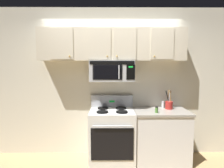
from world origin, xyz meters
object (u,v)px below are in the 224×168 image
object	(u,v)px
stove_range	(112,135)
spice_jar	(157,110)
utensil_crock_red	(169,104)
salt_shaker	(163,104)
over_range_microwave	(112,71)

from	to	relation	value
stove_range	spice_jar	world-z (taller)	stove_range
spice_jar	utensil_crock_red	bearing A→B (deg)	43.42
spice_jar	stove_range	bearing A→B (deg)	167.57
stove_range	salt_shaker	xyz separation A→B (m)	(0.93, 0.22, 0.49)
salt_shaker	spice_jar	bearing A→B (deg)	-118.84
over_range_microwave	spice_jar	bearing A→B (deg)	-20.86
stove_range	utensil_crock_red	xyz separation A→B (m)	(1.01, 0.11, 0.52)
stove_range	over_range_microwave	world-z (taller)	over_range_microwave
over_range_microwave	utensil_crock_red	distance (m)	1.17
salt_shaker	spice_jar	size ratio (longest dim) A/B	1.15
over_range_microwave	salt_shaker	size ratio (longest dim) A/B	6.40
utensil_crock_red	salt_shaker	distance (m)	0.13
utensil_crock_red	spice_jar	xyz separation A→B (m)	(-0.28, -0.27, -0.04)
salt_shaker	over_range_microwave	bearing A→B (deg)	-173.95
stove_range	salt_shaker	distance (m)	1.07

